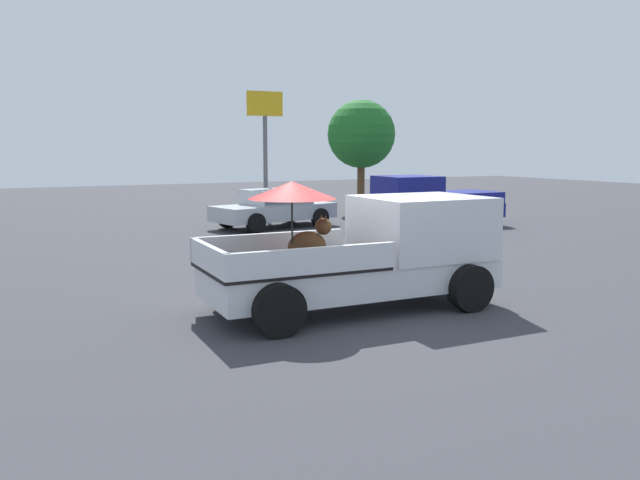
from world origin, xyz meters
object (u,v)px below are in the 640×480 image
(pickup_truck_main, at_px, (374,251))
(parked_sedan_near, at_px, (275,206))
(pickup_truck_red, at_px, (431,202))
(motel_sign, at_px, (265,130))

(pickup_truck_main, bearing_deg, parked_sedan_near, 76.67)
(pickup_truck_main, distance_m, parked_sedan_near, 11.70)
(pickup_truck_red, height_order, motel_sign, motel_sign)
(pickup_truck_main, relative_size, motel_sign, 1.06)
(pickup_truck_main, xyz_separation_m, motel_sign, (3.58, 13.37, 2.44))
(pickup_truck_red, distance_m, parked_sedan_near, 5.46)
(parked_sedan_near, distance_m, motel_sign, 3.43)
(pickup_truck_main, xyz_separation_m, parked_sedan_near, (3.05, 11.30, -0.24))
(pickup_truck_red, relative_size, motel_sign, 1.00)
(motel_sign, bearing_deg, parked_sedan_near, -104.37)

